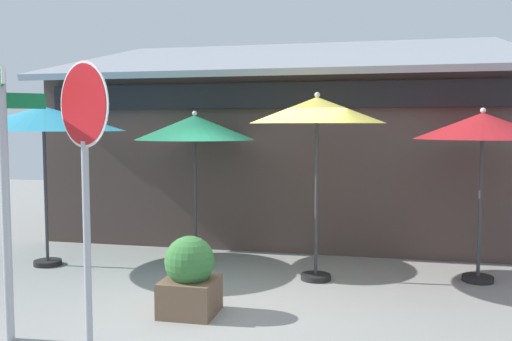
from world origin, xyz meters
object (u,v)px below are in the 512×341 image
at_px(patio_umbrella_teal_left, 43,120).
at_px(patio_umbrella_forest_green_center, 195,129).
at_px(stop_sign, 85,150).
at_px(street_sign_post, 5,176).
at_px(patio_umbrella_crimson_far_right, 483,128).
at_px(patio_umbrella_mustard_right, 317,112).
at_px(sidewalk_planter, 190,277).

bearing_deg(patio_umbrella_teal_left, patio_umbrella_forest_green_center, 17.35).
relative_size(stop_sign, patio_umbrella_forest_green_center, 1.14).
bearing_deg(stop_sign, patio_umbrella_teal_left, 128.85).
relative_size(street_sign_post, patio_umbrella_crimson_far_right, 1.13).
bearing_deg(patio_umbrella_forest_green_center, patio_umbrella_crimson_far_right, -2.69).
height_order(street_sign_post, patio_umbrella_mustard_right, street_sign_post).
bearing_deg(patio_umbrella_forest_green_center, patio_umbrella_teal_left, -162.65).
bearing_deg(patio_umbrella_forest_green_center, sidewalk_planter, -72.81).
relative_size(street_sign_post, sidewalk_planter, 2.99).
bearing_deg(patio_umbrella_teal_left, street_sign_post, -63.25).
xyz_separation_m(stop_sign, sidewalk_planter, (0.56, 1.36, -1.56)).
bearing_deg(stop_sign, patio_umbrella_mustard_right, 59.60).
xyz_separation_m(street_sign_post, stop_sign, (1.03, -0.19, 0.28)).
distance_m(stop_sign, patio_umbrella_mustard_right, 3.70).
bearing_deg(street_sign_post, patio_umbrella_crimson_far_right, 33.19).
bearing_deg(patio_umbrella_forest_green_center, patio_umbrella_mustard_right, -16.83).
relative_size(patio_umbrella_crimson_far_right, sidewalk_planter, 2.66).
relative_size(street_sign_post, patio_umbrella_mustard_right, 1.03).
xyz_separation_m(stop_sign, patio_umbrella_forest_green_center, (-0.20, 3.80, 0.19)).
bearing_deg(street_sign_post, patio_umbrella_teal_left, 116.75).
bearing_deg(street_sign_post, patio_umbrella_mustard_right, 45.92).
height_order(street_sign_post, patio_umbrella_crimson_far_right, street_sign_post).
xyz_separation_m(street_sign_post, patio_umbrella_crimson_far_right, (5.20, 3.40, 0.49)).
relative_size(patio_umbrella_teal_left, patio_umbrella_forest_green_center, 1.06).
bearing_deg(street_sign_post, patio_umbrella_forest_green_center, 77.06).
distance_m(patio_umbrella_teal_left, sidewalk_planter, 3.98).
height_order(patio_umbrella_teal_left, sidewalk_planter, patio_umbrella_teal_left).
xyz_separation_m(patio_umbrella_forest_green_center, patio_umbrella_mustard_right, (2.06, -0.62, 0.24)).
relative_size(patio_umbrella_mustard_right, patio_umbrella_crimson_far_right, 1.09).
height_order(patio_umbrella_forest_green_center, patio_umbrella_mustard_right, patio_umbrella_mustard_right).
distance_m(street_sign_post, patio_umbrella_mustard_right, 4.21).
height_order(street_sign_post, patio_umbrella_forest_green_center, street_sign_post).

